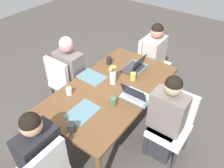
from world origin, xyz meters
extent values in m
plane|color=#4C4742|center=(0.00, 0.00, 0.00)|extent=(10.00, 10.00, 0.00)
cube|color=brown|center=(0.00, 0.00, 0.72)|extent=(1.82, 1.02, 0.04)
cylinder|color=brown|center=(-0.83, -0.43, 0.35)|extent=(0.07, 0.07, 0.70)
cylinder|color=brown|center=(0.83, -0.43, 0.35)|extent=(0.07, 0.07, 0.70)
cylinder|color=brown|center=(-0.83, 0.43, 0.35)|extent=(0.07, 0.07, 0.70)
cube|color=silver|center=(1.22, 0.17, 0.68)|extent=(0.42, 0.06, 0.45)
cylinder|color=#333338|center=(1.03, -0.21, 0.18)|extent=(0.04, 0.04, 0.37)
cube|color=#232328|center=(1.16, -0.02, 0.70)|extent=(0.40, 0.24, 0.50)
sphere|color=tan|center=(1.16, -0.02, 1.07)|extent=(0.20, 0.20, 0.20)
sphere|color=black|center=(1.16, -0.02, 1.10)|extent=(0.19, 0.19, 0.19)
cube|color=silver|center=(-0.05, 0.81, 0.41)|extent=(0.44, 0.44, 0.08)
cube|color=silver|center=(-0.24, 0.81, 0.68)|extent=(0.06, 0.42, 0.45)
cylinder|color=#333338|center=(0.14, 1.00, 0.18)|extent=(0.04, 0.04, 0.37)
cylinder|color=#333338|center=(0.14, 0.62, 0.18)|extent=(0.04, 0.04, 0.37)
cylinder|color=#333338|center=(-0.24, 1.00, 0.18)|extent=(0.04, 0.04, 0.37)
cylinder|color=#333338|center=(-0.24, 0.62, 0.18)|extent=(0.04, 0.04, 0.37)
cube|color=#2D2D33|center=(-0.05, 0.75, 0.23)|extent=(0.36, 0.34, 0.45)
cube|color=slate|center=(-0.05, 0.75, 0.70)|extent=(0.24, 0.40, 0.50)
sphere|color=tan|center=(-0.05, 0.75, 1.07)|extent=(0.20, 0.20, 0.20)
sphere|color=black|center=(-0.05, 0.75, 1.10)|extent=(0.19, 0.19, 0.19)
cube|color=silver|center=(-1.20, 0.01, 0.41)|extent=(0.44, 0.44, 0.08)
cube|color=silver|center=(-1.20, -0.18, 0.68)|extent=(0.42, 0.06, 0.45)
cylinder|color=#333338|center=(-1.39, 0.20, 0.18)|extent=(0.04, 0.04, 0.37)
cylinder|color=#333338|center=(-1.01, 0.20, 0.18)|extent=(0.04, 0.04, 0.37)
cylinder|color=#333338|center=(-1.39, -0.18, 0.18)|extent=(0.04, 0.04, 0.37)
cylinder|color=#333338|center=(-1.01, -0.18, 0.18)|extent=(0.04, 0.04, 0.37)
cube|color=#2D2D33|center=(-1.14, 0.01, 0.23)|extent=(0.34, 0.36, 0.45)
cube|color=#B7B2A8|center=(-1.14, 0.01, 0.70)|extent=(0.40, 0.24, 0.50)
sphere|color=#E58A6C|center=(-1.14, 0.01, 1.07)|extent=(0.20, 0.20, 0.20)
sphere|color=black|center=(-1.14, 0.01, 1.10)|extent=(0.19, 0.19, 0.19)
cube|color=silver|center=(-0.03, -0.84, 0.41)|extent=(0.44, 0.44, 0.08)
cube|color=silver|center=(0.16, -0.84, 0.68)|extent=(0.06, 0.42, 0.45)
cylinder|color=#333338|center=(-0.22, -1.03, 0.18)|extent=(0.04, 0.04, 0.37)
cylinder|color=#333338|center=(-0.22, -0.65, 0.18)|extent=(0.04, 0.04, 0.37)
cylinder|color=#333338|center=(0.16, -1.03, 0.18)|extent=(0.04, 0.04, 0.37)
cylinder|color=#333338|center=(0.16, -0.65, 0.18)|extent=(0.04, 0.04, 0.37)
cube|color=#2D2D33|center=(-0.03, -0.78, 0.23)|extent=(0.36, 0.34, 0.45)
cube|color=slate|center=(-0.03, -0.78, 0.70)|extent=(0.24, 0.40, 0.50)
sphere|color=#DA8589|center=(-0.03, -0.78, 1.07)|extent=(0.20, 0.20, 0.20)
sphere|color=beige|center=(-0.03, -0.78, 1.10)|extent=(0.19, 0.19, 0.19)
cylinder|color=silver|center=(-0.08, -0.04, 0.83)|extent=(0.08, 0.08, 0.18)
sphere|color=gold|center=(-0.05, -0.03, 1.00)|extent=(0.05, 0.05, 0.05)
cylinder|color=#477A3D|center=(-0.05, -0.03, 0.96)|extent=(0.01, 0.01, 0.09)
sphere|color=gold|center=(-0.07, -0.01, 0.99)|extent=(0.05, 0.05, 0.05)
cylinder|color=#477A3D|center=(-0.07, -0.01, 0.95)|extent=(0.01, 0.01, 0.08)
sphere|color=gold|center=(-0.09, -0.03, 0.96)|extent=(0.05, 0.05, 0.05)
cylinder|color=#477A3D|center=(-0.09, -0.03, 0.94)|extent=(0.01, 0.01, 0.05)
sphere|color=gold|center=(-0.09, -0.05, 0.96)|extent=(0.05, 0.05, 0.05)
cylinder|color=#477A3D|center=(-0.09, -0.05, 0.94)|extent=(0.01, 0.01, 0.04)
sphere|color=gold|center=(-0.06, -0.06, 0.95)|extent=(0.06, 0.06, 0.06)
cylinder|color=#477A3D|center=(-0.06, -0.06, 0.93)|extent=(0.01, 0.01, 0.04)
cube|color=slate|center=(0.55, -0.01, 0.74)|extent=(0.36, 0.26, 0.00)
cube|color=slate|center=(-0.02, 0.35, 0.74)|extent=(0.26, 0.36, 0.00)
cube|color=slate|center=(-0.54, 0.00, 0.74)|extent=(0.37, 0.28, 0.00)
cube|color=slate|center=(-0.01, -0.35, 0.74)|extent=(0.27, 0.37, 0.00)
cube|color=silver|center=(-0.02, 0.34, 0.75)|extent=(0.22, 0.32, 0.02)
cube|color=black|center=(0.05, 0.34, 0.85)|extent=(0.09, 0.31, 0.19)
cube|color=#38383D|center=(-0.51, 0.00, 0.75)|extent=(0.32, 0.22, 0.02)
cube|color=black|center=(-0.51, 0.09, 0.85)|extent=(0.31, 0.06, 0.19)
cylinder|color=white|center=(0.42, -0.34, 0.78)|extent=(0.07, 0.07, 0.09)
cylinder|color=#232328|center=(-0.42, -0.36, 0.79)|extent=(0.08, 0.08, 0.11)
cylinder|color=#DBC64C|center=(-0.30, 0.13, 0.79)|extent=(0.08, 0.08, 0.10)
cylinder|color=#232328|center=(0.82, 0.09, 0.79)|extent=(0.09, 0.09, 0.11)
cylinder|color=#47704C|center=(0.25, 0.20, 0.78)|extent=(0.07, 0.07, 0.10)
camera|label=1|loc=(1.79, 1.30, 2.53)|focal=35.85mm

